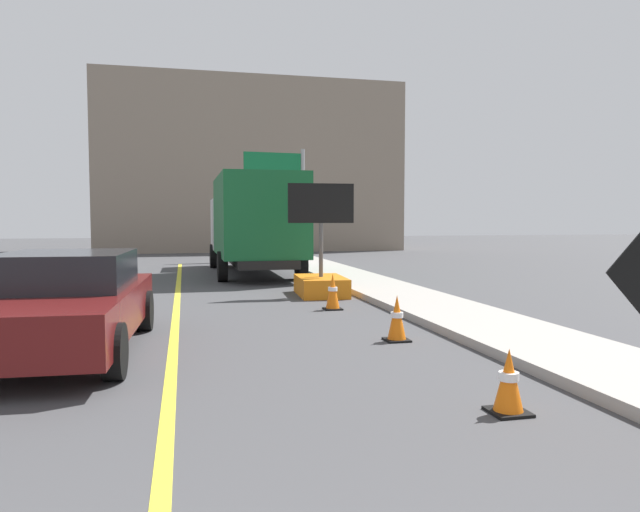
% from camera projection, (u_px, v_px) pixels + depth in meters
% --- Properties ---
extents(sidewalk_curb, '(1.88, 48.00, 0.14)m').
position_uv_depth(sidewalk_curb, '(571.00, 355.00, 7.58)').
color(sidewalk_curb, '#9E9991').
rests_on(sidewalk_curb, ground).
extents(lane_center_stripe, '(0.14, 36.00, 0.01)m').
position_uv_depth(lane_center_stripe, '(170.00, 385.00, 6.42)').
color(lane_center_stripe, yellow).
rests_on(lane_center_stripe, ground).
extents(arrow_board_trailer, '(1.60, 1.86, 2.70)m').
position_uv_depth(arrow_board_trailer, '(321.00, 275.00, 14.05)').
color(arrow_board_trailer, orange).
rests_on(arrow_board_trailer, ground).
extents(box_truck, '(2.66, 7.83, 3.19)m').
position_uv_depth(box_truck, '(254.00, 222.00, 19.41)').
color(box_truck, black).
rests_on(box_truck, ground).
extents(pickup_car, '(2.20, 4.66, 1.38)m').
position_uv_depth(pickup_car, '(64.00, 303.00, 7.98)').
color(pickup_car, '#591414').
rests_on(pickup_car, ground).
extents(highway_guide_sign, '(2.78, 0.36, 5.00)m').
position_uv_depth(highway_guide_sign, '(286.00, 184.00, 26.00)').
color(highway_guide_sign, gray).
rests_on(highway_guide_sign, ground).
extents(far_building_block, '(17.42, 6.05, 9.83)m').
position_uv_depth(far_building_block, '(250.00, 168.00, 34.99)').
color(far_building_block, gray).
rests_on(far_building_block, ground).
extents(traffic_cone_near_sign, '(0.36, 0.36, 0.63)m').
position_uv_depth(traffic_cone_near_sign, '(509.00, 382.00, 5.49)').
color(traffic_cone_near_sign, black).
rests_on(traffic_cone_near_sign, ground).
extents(traffic_cone_mid_lane, '(0.36, 0.36, 0.70)m').
position_uv_depth(traffic_cone_mid_lane, '(397.00, 318.00, 8.77)').
color(traffic_cone_mid_lane, black).
rests_on(traffic_cone_mid_lane, ground).
extents(traffic_cone_far_lane, '(0.36, 0.36, 0.74)m').
position_uv_depth(traffic_cone_far_lane, '(333.00, 292.00, 11.82)').
color(traffic_cone_far_lane, black).
rests_on(traffic_cone_far_lane, ground).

